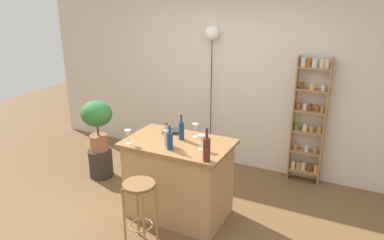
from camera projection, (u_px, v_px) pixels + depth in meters
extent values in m
plane|color=brown|center=(167.00, 227.00, 4.31)|extent=(12.00, 12.00, 0.00)
cube|color=beige|center=(232.00, 73.00, 5.48)|extent=(6.40, 0.10, 2.80)
cube|color=tan|center=(179.00, 180.00, 4.41)|extent=(1.10, 0.70, 0.89)
cube|color=olive|center=(178.00, 143.00, 4.25)|extent=(1.20, 0.76, 0.04)
cylinder|color=#997047|center=(124.00, 219.00, 3.85)|extent=(0.02, 0.02, 0.69)
cylinder|color=#997047|center=(144.00, 225.00, 3.75)|extent=(0.02, 0.02, 0.69)
cylinder|color=#997047|center=(137.00, 207.00, 4.05)|extent=(0.02, 0.02, 0.69)
cylinder|color=#997047|center=(156.00, 213.00, 3.95)|extent=(0.02, 0.02, 0.69)
torus|color=#997047|center=(141.00, 225.00, 3.94)|extent=(0.26, 0.26, 0.02)
cylinder|color=brown|center=(139.00, 185.00, 3.78)|extent=(0.33, 0.33, 0.03)
cube|color=#9E7042|center=(293.00, 120.00, 5.13)|extent=(0.02, 0.15, 1.75)
cube|color=#9E7042|center=(325.00, 124.00, 4.96)|extent=(0.02, 0.15, 1.75)
cube|color=#9E7042|center=(303.00, 171.00, 5.29)|extent=(0.39, 0.15, 0.02)
cylinder|color=beige|center=(293.00, 164.00, 5.33)|extent=(0.06, 0.06, 0.11)
cylinder|color=#AD7A38|center=(299.00, 166.00, 5.30)|extent=(0.06, 0.06, 0.11)
cylinder|color=beige|center=(303.00, 166.00, 5.28)|extent=(0.06, 0.06, 0.11)
cylinder|color=brown|center=(310.00, 168.00, 5.23)|extent=(0.06, 0.06, 0.11)
cylinder|color=gold|center=(316.00, 169.00, 5.20)|extent=(0.06, 0.06, 0.11)
cube|color=#9E7042|center=(306.00, 152.00, 5.19)|extent=(0.39, 0.15, 0.02)
cylinder|color=#AD7A38|center=(295.00, 146.00, 5.23)|extent=(0.05, 0.05, 0.09)
cylinder|color=silver|center=(307.00, 148.00, 5.17)|extent=(0.05, 0.05, 0.09)
cylinder|color=#AD7A38|center=(315.00, 150.00, 5.12)|extent=(0.05, 0.05, 0.09)
cube|color=#9E7042|center=(308.00, 132.00, 5.10)|extent=(0.39, 0.15, 0.02)
cylinder|color=#4C7033|center=(296.00, 126.00, 5.13)|extent=(0.06, 0.06, 0.10)
cylinder|color=beige|center=(305.00, 128.00, 5.09)|extent=(0.06, 0.06, 0.10)
cylinder|color=#AD7A38|center=(311.00, 128.00, 5.07)|extent=(0.06, 0.06, 0.10)
cylinder|color=#AD7A38|center=(320.00, 130.00, 5.01)|extent=(0.06, 0.06, 0.10)
cube|color=#9E7042|center=(310.00, 112.00, 5.00)|extent=(0.39, 0.15, 0.02)
cylinder|color=#994C23|center=(298.00, 106.00, 5.04)|extent=(0.06, 0.06, 0.09)
cylinder|color=beige|center=(305.00, 107.00, 5.02)|extent=(0.06, 0.06, 0.09)
cylinder|color=brown|center=(310.00, 108.00, 4.99)|extent=(0.06, 0.06, 0.09)
cylinder|color=#994C23|center=(317.00, 108.00, 4.95)|extent=(0.06, 0.06, 0.09)
cylinder|color=#AD7A38|center=(323.00, 109.00, 4.92)|extent=(0.06, 0.06, 0.09)
cube|color=#9E7042|center=(312.00, 90.00, 4.90)|extent=(0.39, 0.15, 0.02)
cylinder|color=brown|center=(302.00, 85.00, 4.94)|extent=(0.06, 0.06, 0.08)
cylinder|color=gold|center=(312.00, 87.00, 4.88)|extent=(0.06, 0.06, 0.08)
cylinder|color=silver|center=(324.00, 88.00, 4.83)|extent=(0.06, 0.06, 0.08)
cube|color=#9E7042|center=(315.00, 68.00, 4.80)|extent=(0.39, 0.15, 0.02)
cylinder|color=silver|center=(303.00, 62.00, 4.84)|extent=(0.07, 0.07, 0.11)
cylinder|color=#994C23|center=(309.00, 62.00, 4.82)|extent=(0.07, 0.07, 0.11)
cylinder|color=silver|center=(315.00, 63.00, 4.78)|extent=(0.07, 0.07, 0.11)
cylinder|color=beige|center=(322.00, 64.00, 4.75)|extent=(0.07, 0.07, 0.11)
cylinder|color=beige|center=(328.00, 64.00, 4.73)|extent=(0.07, 0.07, 0.11)
cylinder|color=#2D2823|center=(101.00, 163.00, 5.39)|extent=(0.34, 0.34, 0.41)
cylinder|color=#935B3D|center=(99.00, 143.00, 5.29)|extent=(0.25, 0.25, 0.22)
cylinder|color=brown|center=(98.00, 130.00, 5.22)|extent=(0.03, 0.03, 0.16)
ellipsoid|color=#2D7033|center=(96.00, 114.00, 5.14)|extent=(0.44, 0.40, 0.36)
cylinder|color=#5B2319|center=(207.00, 150.00, 3.74)|extent=(0.08, 0.08, 0.24)
cylinder|color=#5B2319|center=(207.00, 134.00, 3.69)|extent=(0.03, 0.03, 0.09)
cylinder|color=black|center=(207.00, 129.00, 3.67)|extent=(0.03, 0.03, 0.01)
cylinder|color=navy|center=(170.00, 141.00, 4.02)|extent=(0.07, 0.07, 0.18)
cylinder|color=navy|center=(170.00, 130.00, 3.98)|extent=(0.03, 0.03, 0.07)
cylinder|color=black|center=(170.00, 126.00, 3.97)|extent=(0.03, 0.03, 0.01)
cylinder|color=navy|center=(182.00, 131.00, 4.28)|extent=(0.06, 0.06, 0.20)
cylinder|color=navy|center=(181.00, 119.00, 4.23)|extent=(0.02, 0.02, 0.08)
cylinder|color=black|center=(181.00, 115.00, 4.22)|extent=(0.03, 0.03, 0.01)
cylinder|color=#B2B2B7|center=(167.00, 138.00, 4.14)|extent=(0.07, 0.07, 0.17)
cylinder|color=#B2B2B7|center=(167.00, 127.00, 4.09)|extent=(0.03, 0.03, 0.07)
cylinder|color=black|center=(166.00, 124.00, 4.08)|extent=(0.03, 0.03, 0.01)
cylinder|color=silver|center=(128.00, 143.00, 4.20)|extent=(0.06, 0.06, 0.00)
cylinder|color=silver|center=(128.00, 140.00, 4.18)|extent=(0.01, 0.01, 0.07)
cone|color=silver|center=(128.00, 133.00, 4.16)|extent=(0.07, 0.07, 0.08)
cylinder|color=silver|center=(201.00, 149.00, 4.05)|extent=(0.06, 0.06, 0.00)
cylinder|color=silver|center=(201.00, 146.00, 4.04)|extent=(0.01, 0.01, 0.07)
cone|color=silver|center=(202.00, 139.00, 4.01)|extent=(0.07, 0.07, 0.08)
cylinder|color=silver|center=(195.00, 137.00, 4.38)|extent=(0.06, 0.06, 0.00)
cylinder|color=silver|center=(195.00, 134.00, 4.37)|extent=(0.01, 0.01, 0.07)
cone|color=silver|center=(195.00, 127.00, 4.34)|extent=(0.07, 0.07, 0.08)
cube|color=black|center=(172.00, 131.00, 4.51)|extent=(0.25, 0.22, 0.03)
cylinder|color=black|center=(211.00, 100.00, 5.64)|extent=(0.01, 0.01, 1.97)
sphere|color=white|center=(212.00, 33.00, 5.32)|extent=(0.21, 0.21, 0.21)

